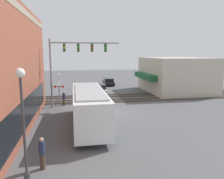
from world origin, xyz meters
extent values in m
plane|color=#565659|center=(0.00, 0.00, 0.00)|extent=(120.00, 120.00, 0.00)
cube|color=gray|center=(-3.26, 7.65, 9.13)|extent=(19.24, 0.36, 0.50)
cube|color=black|center=(-3.26, 7.55, 1.70)|extent=(16.00, 0.12, 2.20)
cube|color=beige|center=(11.11, -11.96, 2.70)|extent=(10.92, 8.93, 5.39)
cube|color=#19592D|center=(11.11, -6.95, 2.60)|extent=(7.64, 1.20, 0.80)
cube|color=white|center=(-3.35, 2.80, 1.71)|extent=(10.19, 2.55, 2.57)
cube|color=black|center=(-3.35, 2.80, 2.09)|extent=(9.99, 2.59, 1.08)
cube|color=#288438|center=(-3.35, 2.80, 0.59)|extent=(9.99, 2.58, 0.24)
cube|color=#A5A8AA|center=(-3.35, 2.80, 3.05)|extent=(8.66, 2.17, 0.12)
cylinder|color=black|center=(-0.45, 2.80, 0.50)|extent=(1.00, 2.57, 1.00)
cylinder|color=black|center=(-6.64, 2.80, 0.50)|extent=(1.00, 2.57, 1.00)
cylinder|color=gray|center=(3.75, 6.44, 3.81)|extent=(0.20, 0.20, 7.61)
cylinder|color=gray|center=(3.75, 2.62, 7.21)|extent=(0.16, 7.64, 0.16)
cube|color=#284723|center=(3.75, 4.91, 6.66)|extent=(0.30, 0.27, 0.90)
sphere|color=yellow|center=(3.58, 4.91, 6.66)|extent=(0.20, 0.20, 0.20)
cube|color=#284723|center=(3.75, 3.39, 6.66)|extent=(0.30, 0.27, 0.90)
sphere|color=green|center=(3.58, 3.39, 6.66)|extent=(0.20, 0.20, 0.20)
cube|color=#284723|center=(3.75, 1.86, 6.66)|extent=(0.30, 0.27, 0.90)
sphere|color=red|center=(3.58, 1.86, 6.66)|extent=(0.20, 0.20, 0.20)
cube|color=#284723|center=(3.75, 0.33, 6.66)|extent=(0.30, 0.27, 0.90)
sphere|color=green|center=(3.58, 0.33, 6.66)|extent=(0.20, 0.20, 0.20)
cylinder|color=gray|center=(4.15, 5.65, 1.80)|extent=(0.14, 0.14, 3.60)
cube|color=white|center=(4.15, 5.65, 3.10)|extent=(1.41, 0.06, 1.41)
cube|color=white|center=(4.15, 5.65, 3.10)|extent=(1.41, 0.06, 1.41)
cylinder|color=#38383A|center=(4.15, 5.65, 2.30)|extent=(0.08, 0.90, 0.08)
sphere|color=red|center=(4.10, 5.20, 2.30)|extent=(0.28, 0.28, 0.28)
sphere|color=red|center=(4.10, 6.10, 2.30)|extent=(0.28, 0.28, 0.28)
cylinder|color=#38383A|center=(-11.19, 6.28, 0.25)|extent=(0.28, 0.28, 0.50)
cylinder|color=#38383A|center=(-11.19, 6.28, 2.49)|extent=(0.12, 0.12, 4.97)
sphere|color=white|center=(-11.19, 6.28, 5.19)|extent=(0.44, 0.44, 0.44)
cube|color=#332D28|center=(6.00, 0.00, 0.01)|extent=(2.60, 60.00, 0.03)
cube|color=#6B6056|center=(5.28, 0.00, 0.07)|extent=(0.07, 60.00, 0.15)
cube|color=#6B6056|center=(6.72, 0.00, 0.07)|extent=(0.07, 60.00, 0.15)
cube|color=#332D28|center=(9.20, 0.00, 0.01)|extent=(2.60, 60.00, 0.03)
cube|color=#6B6056|center=(8.48, 0.00, 0.07)|extent=(0.07, 60.00, 0.15)
cube|color=#6B6056|center=(9.92, 0.00, 0.07)|extent=(0.07, 60.00, 0.15)
cube|color=silver|center=(11.27, 0.20, 0.54)|extent=(4.78, 1.80, 0.57)
cube|color=black|center=(11.03, 0.20, 1.17)|extent=(2.63, 1.62, 0.68)
cylinder|color=black|center=(12.75, 0.20, 0.32)|extent=(0.64, 1.82, 0.64)
cylinder|color=black|center=(9.79, 0.20, 0.32)|extent=(0.64, 1.82, 0.64)
cube|color=black|center=(20.00, -2.60, 0.51)|extent=(4.42, 1.80, 0.50)
cube|color=black|center=(19.78, -2.60, 1.07)|extent=(2.43, 1.62, 0.62)
cylinder|color=black|center=(21.37, -2.60, 0.32)|extent=(0.64, 1.82, 0.64)
cylinder|color=black|center=(18.63, -2.60, 0.32)|extent=(0.64, 1.82, 0.64)
cylinder|color=#473828|center=(-10.01, 5.72, 0.41)|extent=(0.28, 0.28, 0.83)
cylinder|color=#262D4C|center=(-10.01, 5.72, 1.17)|extent=(0.34, 0.34, 0.69)
sphere|color=tan|center=(-10.01, 5.72, 1.63)|extent=(0.22, 0.22, 0.22)
cylinder|color=#473828|center=(4.42, 5.17, 0.39)|extent=(0.28, 0.28, 0.79)
cylinder|color=#262D4C|center=(4.42, 5.17, 1.12)|extent=(0.34, 0.34, 0.66)
sphere|color=tan|center=(4.42, 5.17, 1.55)|extent=(0.21, 0.21, 0.21)
camera|label=1|loc=(-21.19, 3.98, 6.02)|focal=35.00mm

